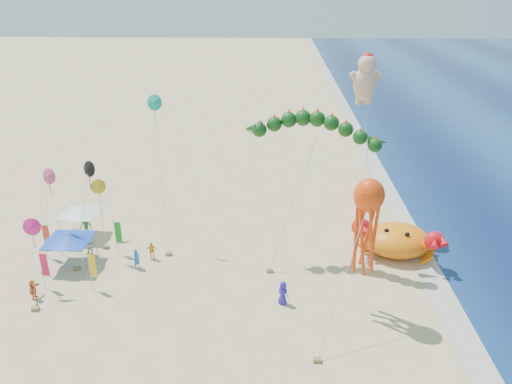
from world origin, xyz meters
TOP-DOWN VIEW (x-y plane):
  - ground at (0.00, 0.00)m, footprint 320.00×320.00m
  - foam_strip at (12.00, 0.00)m, footprint 320.00×320.00m
  - crab_inflatable at (9.89, 3.98)m, footprint 7.46×6.29m
  - dragon_kite at (2.41, 3.83)m, footprint 10.89×4.90m
  - cherub_kite at (7.08, 9.72)m, footprint 2.02×7.61m
  - octopus_kite at (5.49, -3.73)m, footprint 4.59×6.53m
  - canopy_blue at (-17.16, 1.48)m, footprint 3.73×3.73m
  - canopy_white at (-17.97, 6.33)m, footprint 3.36×3.36m
  - feather_flags at (-16.20, 0.39)m, footprint 6.35×5.30m
  - beachgoers at (-12.13, 1.52)m, footprint 25.40×10.97m
  - small_kites at (-15.65, 3.13)m, footprint 9.60×12.03m

SIDE VIEW (x-z plane):
  - ground at x=0.00m, z-range 0.00..0.00m
  - foam_strip at x=12.00m, z-range 0.01..0.01m
  - beachgoers at x=-12.13m, z-range -0.06..1.82m
  - crab_inflatable at x=9.89m, z-range -0.19..3.08m
  - feather_flags at x=-16.20m, z-range 0.41..3.61m
  - canopy_white at x=-17.97m, z-range 1.09..3.79m
  - canopy_blue at x=-17.16m, z-range 1.09..3.80m
  - small_kites at x=-15.65m, z-range 0.16..13.25m
  - octopus_kite at x=5.49m, z-range 2.17..12.20m
  - dragon_kite at x=2.41m, z-range 4.77..16.70m
  - cherub_kite at x=7.08m, z-range 5.87..21.83m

